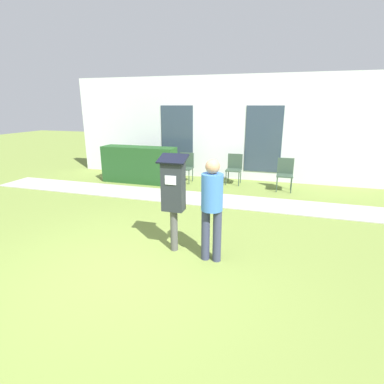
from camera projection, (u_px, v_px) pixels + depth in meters
name	position (u px, v px, depth m)	size (l,w,h in m)	color
ground_plane	(126.00, 274.00, 4.27)	(40.00, 40.00, 0.00)	olive
sidewalk	(198.00, 198.00, 7.69)	(12.00, 1.10, 0.02)	#A3A099
building_facade	(219.00, 128.00, 9.55)	(10.00, 0.26, 3.20)	silver
parking_meter	(173.00, 191.00, 4.70)	(0.44, 0.31, 1.59)	#4C4C4C
person_standing	(212.00, 203.00, 4.41)	(0.32, 0.32, 1.58)	#333851
outdoor_chair_left	(186.00, 165.00, 9.25)	(0.44, 0.44, 0.90)	#334738
outdoor_chair_middle	(234.00, 166.00, 9.03)	(0.44, 0.44, 0.90)	#334738
outdoor_chair_right	(285.00, 172.00, 8.32)	(0.44, 0.44, 0.90)	#334738
hedge_row	(139.00, 165.00, 9.19)	(2.29, 0.60, 1.10)	#1E471E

